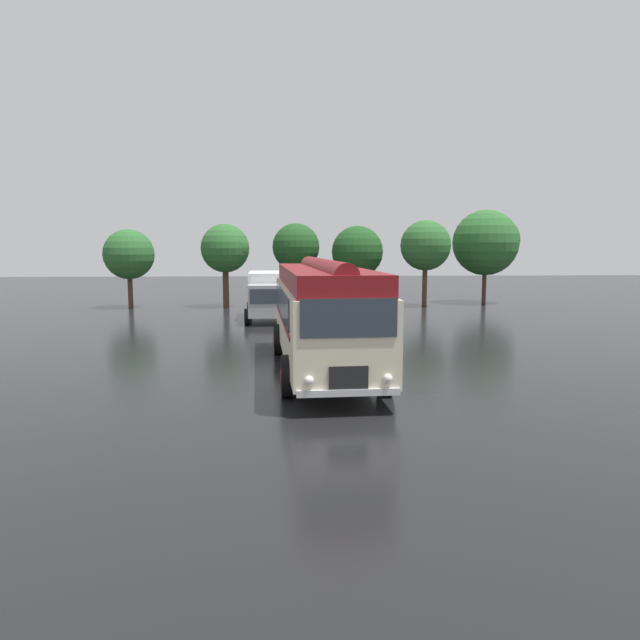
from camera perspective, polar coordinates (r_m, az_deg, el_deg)
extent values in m
plane|color=black|center=(17.16, 0.49, -5.64)|extent=(120.00, 120.00, 0.00)
cube|color=beige|center=(17.72, 0.29, 0.03)|extent=(3.02, 10.12, 2.10)
cube|color=maroon|center=(17.60, 0.29, 4.33)|extent=(2.81, 9.91, 0.56)
cylinder|color=maroon|center=(17.59, 0.29, 5.17)|extent=(1.10, 9.52, 0.60)
cube|color=#2D3842|center=(18.14, 4.15, 1.99)|extent=(0.45, 7.99, 0.84)
cube|color=#2D3842|center=(17.85, -3.86, 1.91)|extent=(0.45, 7.99, 0.84)
cube|color=maroon|center=(18.10, 4.18, 0.26)|extent=(0.46, 8.19, 0.12)
cube|color=maroon|center=(17.81, -3.82, 0.15)|extent=(0.46, 8.19, 0.12)
cube|color=#2D3842|center=(12.71, 2.92, 0.19)|extent=(2.20, 0.15, 0.88)
cube|color=black|center=(12.94, 2.88, -5.84)|extent=(0.90, 0.11, 0.56)
cube|color=silver|center=(13.00, 2.89, -7.28)|extent=(2.38, 0.22, 0.16)
sphere|color=white|center=(13.11, 6.79, -5.85)|extent=(0.22, 0.22, 0.22)
sphere|color=white|center=(12.83, -1.11, -6.09)|extent=(0.22, 0.22, 0.22)
cylinder|color=black|center=(15.10, 6.59, -5.34)|extent=(0.34, 1.11, 1.10)
cylinder|color=maroon|center=(15.10, 6.59, -5.34)|extent=(0.34, 0.40, 0.39)
cylinder|color=black|center=(14.75, -3.35, -5.61)|extent=(0.34, 1.11, 1.10)
cylinder|color=maroon|center=(14.75, -3.35, -5.61)|extent=(0.34, 0.40, 0.39)
cylinder|color=black|center=(20.89, 2.90, -1.78)|extent=(0.34, 1.11, 1.10)
cylinder|color=maroon|center=(20.89, 2.90, -1.78)|extent=(0.34, 0.40, 0.39)
cylinder|color=black|center=(20.64, -4.24, -1.91)|extent=(0.34, 1.11, 1.10)
cylinder|color=maroon|center=(20.64, -4.24, -1.91)|extent=(0.34, 0.40, 0.39)
cube|color=maroon|center=(30.94, -0.11, 1.40)|extent=(1.97, 4.30, 0.70)
cube|color=maroon|center=(31.03, -0.14, 2.66)|extent=(1.64, 2.28, 0.64)
cube|color=#2D3842|center=(31.13, 1.24, 2.68)|extent=(0.15, 1.93, 0.50)
cube|color=#2D3842|center=(30.94, -1.54, 2.65)|extent=(0.15, 1.93, 0.50)
cylinder|color=black|center=(29.82, 1.88, 0.50)|extent=(0.24, 0.65, 0.64)
cylinder|color=black|center=(29.59, -1.49, 0.45)|extent=(0.24, 0.65, 0.64)
cylinder|color=black|center=(32.38, 1.15, 1.04)|extent=(0.24, 0.65, 0.64)
cylinder|color=black|center=(32.17, -1.95, 1.00)|extent=(0.24, 0.65, 0.64)
cube|color=#4C5156|center=(31.12, 4.91, 1.41)|extent=(1.91, 4.28, 0.70)
cube|color=#4C5156|center=(31.21, 4.87, 2.66)|extent=(1.61, 2.26, 0.64)
cube|color=#2D3842|center=(31.37, 6.23, 2.67)|extent=(0.12, 1.93, 0.50)
cube|color=#2D3842|center=(31.07, 3.50, 2.66)|extent=(0.12, 1.93, 0.50)
cylinder|color=black|center=(30.08, 7.03, 0.51)|extent=(0.23, 0.65, 0.64)
cylinder|color=black|center=(29.73, 3.73, 0.47)|extent=(0.23, 0.65, 0.64)
cylinder|color=black|center=(32.61, 5.98, 1.05)|extent=(0.23, 0.65, 0.64)
cylinder|color=black|center=(32.28, 2.92, 1.02)|extent=(0.23, 0.65, 0.64)
cube|color=silver|center=(31.40, -5.25, 2.89)|extent=(2.11, 4.00, 2.10)
cube|color=#A4A4A4|center=(28.54, -5.26, 1.95)|extent=(1.95, 1.79, 1.60)
cube|color=#2D3842|center=(27.63, -5.27, 2.36)|extent=(1.70, 0.08, 0.72)
cylinder|color=black|center=(28.69, -3.16, 0.39)|extent=(0.26, 0.81, 0.80)
cylinder|color=black|center=(28.70, -7.32, 0.34)|extent=(0.26, 0.81, 0.80)
cylinder|color=black|center=(32.24, -3.37, 1.15)|extent=(0.26, 0.81, 0.80)
cylinder|color=black|center=(32.24, -7.07, 1.11)|extent=(0.26, 0.81, 0.80)
cylinder|color=#4C3823|center=(38.23, -18.44, 2.82)|extent=(0.31, 0.31, 2.22)
sphere|color=#2D662D|center=(38.14, -18.57, 6.25)|extent=(3.16, 3.16, 3.16)
sphere|color=#2D662D|center=(38.16, -18.61, 6.27)|extent=(2.13, 2.13, 2.13)
cylinder|color=#4C3823|center=(37.35, -9.40, 3.30)|extent=(0.39, 0.39, 2.62)
sphere|color=#2D662D|center=(37.27, -9.48, 7.10)|extent=(3.11, 3.11, 3.11)
sphere|color=#2D662D|center=(36.98, -8.76, 7.18)|extent=(2.08, 2.08, 2.08)
cylinder|color=#4C3823|center=(38.00, -2.40, 3.52)|extent=(0.38, 0.38, 2.70)
sphere|color=#1E4C1E|center=(37.92, -2.42, 7.31)|extent=(3.11, 3.11, 3.11)
sphere|color=#1E4C1E|center=(37.60, -1.94, 7.74)|extent=(1.80, 1.80, 1.80)
cylinder|color=#4C3823|center=(38.05, 3.73, 3.20)|extent=(0.25, 0.25, 2.28)
sphere|color=#1E4C1E|center=(37.95, 3.76, 6.83)|extent=(3.40, 3.40, 3.40)
sphere|color=#1E4C1E|center=(37.68, 3.20, 6.69)|extent=(2.11, 2.11, 2.11)
cylinder|color=#4C3823|center=(37.99, 10.42, 3.44)|extent=(0.32, 0.32, 2.74)
sphere|color=#2D662D|center=(37.91, 10.51, 7.35)|extent=(3.26, 3.26, 3.26)
sphere|color=#2D662D|center=(38.09, 10.92, 7.36)|extent=(1.95, 1.95, 1.95)
cylinder|color=#4C3823|center=(41.06, 16.09, 3.37)|extent=(0.28, 0.28, 2.48)
sphere|color=#2D662D|center=(40.98, 16.24, 7.44)|extent=(4.48, 4.48, 4.48)
sphere|color=#2D662D|center=(40.99, 17.13, 7.66)|extent=(3.28, 3.28, 3.28)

